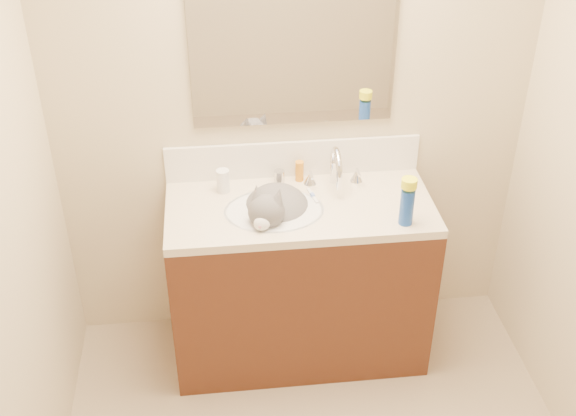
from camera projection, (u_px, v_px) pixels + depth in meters
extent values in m
cube|color=#C7B594|center=(293.00, 99.00, 3.24)|extent=(2.20, 0.04, 2.50)
cube|color=#462212|center=(299.00, 283.00, 3.47)|extent=(1.20, 0.55, 0.82)
cube|color=beige|center=(300.00, 209.00, 3.24)|extent=(1.20, 0.55, 0.04)
ellipsoid|color=white|center=(274.00, 223.00, 3.23)|extent=(0.45, 0.36, 0.14)
cylinder|color=silver|center=(334.00, 172.00, 3.36)|extent=(0.04, 0.04, 0.11)
torus|color=silver|center=(336.00, 168.00, 3.28)|extent=(0.03, 0.20, 0.20)
cylinder|color=silver|center=(339.00, 183.00, 3.23)|extent=(0.03, 0.03, 0.06)
cone|color=silver|center=(310.00, 178.00, 3.37)|extent=(0.06, 0.06, 0.06)
cone|color=silver|center=(356.00, 175.00, 3.39)|extent=(0.06, 0.06, 0.06)
ellipsoid|color=#555255|center=(277.00, 211.00, 3.26)|extent=(0.41, 0.43, 0.22)
ellipsoid|color=#555255|center=(266.00, 211.00, 3.09)|extent=(0.20, 0.19, 0.15)
ellipsoid|color=#555255|center=(271.00, 210.00, 3.16)|extent=(0.15, 0.15, 0.14)
cone|color=#555255|center=(257.00, 193.00, 3.07)|extent=(0.09, 0.10, 0.10)
cone|color=#555255|center=(278.00, 196.00, 3.05)|extent=(0.10, 0.09, 0.10)
ellipsoid|color=silver|center=(262.00, 223.00, 3.04)|extent=(0.09, 0.08, 0.06)
ellipsoid|color=silver|center=(269.00, 224.00, 3.17)|extent=(0.13, 0.11, 0.13)
sphere|color=#C17D8B|center=(260.00, 227.00, 3.02)|extent=(0.02, 0.02, 0.02)
cylinder|color=#555255|center=(306.00, 230.00, 3.26)|extent=(0.07, 0.24, 0.04)
cube|color=silver|center=(293.00, 159.00, 3.40)|extent=(1.20, 0.02, 0.18)
cube|color=white|center=(294.00, 38.00, 3.07)|extent=(0.90, 0.02, 0.80)
cylinder|color=white|center=(223.00, 181.00, 3.30)|extent=(0.07, 0.07, 0.11)
cylinder|color=#CB4821|center=(223.00, 183.00, 3.30)|extent=(0.07, 0.07, 0.04)
cylinder|color=#B7B7BC|center=(279.00, 176.00, 3.38)|extent=(0.06, 0.06, 0.06)
cylinder|color=orange|center=(299.00, 171.00, 3.38)|extent=(0.05, 0.05, 0.10)
cube|color=white|center=(313.00, 196.00, 3.28)|extent=(0.04, 0.12, 0.01)
cube|color=#6D8BE7|center=(313.00, 195.00, 3.28)|extent=(0.02, 0.03, 0.01)
cylinder|color=#1640A0|center=(407.00, 207.00, 3.06)|extent=(0.07, 0.07, 0.17)
cylinder|color=yellow|center=(409.00, 183.00, 3.00)|extent=(0.08, 0.08, 0.04)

